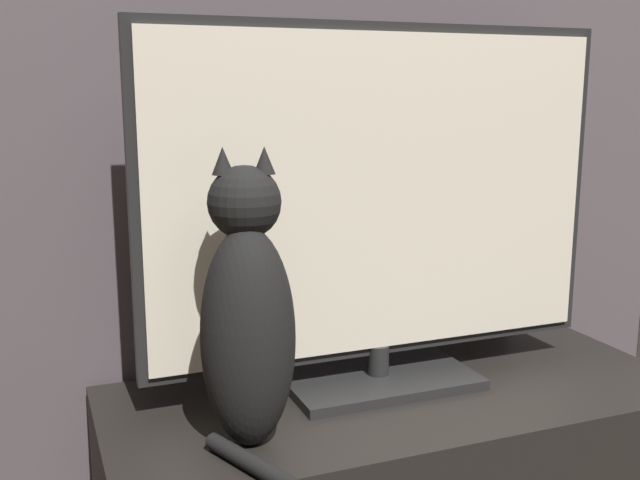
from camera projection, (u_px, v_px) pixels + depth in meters
name	position (u px, v px, depth m)	size (l,w,h in m)	color
tv	(380.00, 210.00, 1.47)	(0.96, 0.23, 0.72)	black
cat	(247.00, 317.00, 1.23)	(0.19, 0.31, 0.50)	black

